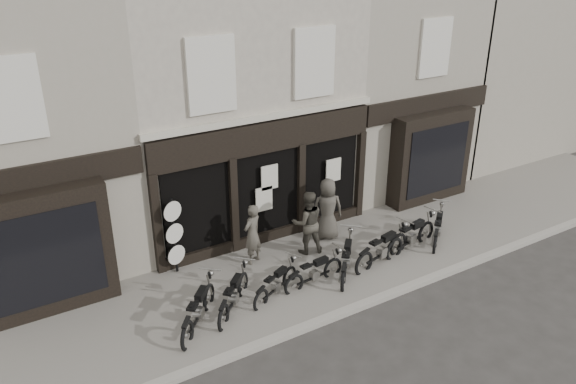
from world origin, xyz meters
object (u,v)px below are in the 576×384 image
motorcycle_6 (411,238)px  man_centre (307,222)px  motorcycle_5 (382,251)px  motorcycle_7 (438,230)px  motorcycle_3 (314,274)px  man_right (327,209)px  man_left (252,234)px  motorcycle_4 (346,261)px  motorcycle_0 (199,312)px  motorcycle_1 (234,297)px  motorcycle_2 (276,286)px  advert_sign_post (175,239)px

motorcycle_6 → man_centre: 3.20m
motorcycle_5 → motorcycle_7: 2.36m
motorcycle_3 → man_right: man_right is taller
motorcycle_7 → man_left: (-5.55, 1.73, 0.61)m
motorcycle_7 → man_right: bearing=107.8°
motorcycle_4 → motorcycle_6: motorcycle_6 is taller
motorcycle_3 → man_centre: size_ratio=1.03×
motorcycle_7 → man_left: bearing=122.7°
motorcycle_0 → motorcycle_1: (1.01, 0.14, -0.02)m
motorcycle_2 → motorcycle_5: 3.44m
motorcycle_5 → man_right: (-0.54, 2.00, 0.66)m
man_right → advert_sign_post: bearing=15.0°
motorcycle_2 → motorcycle_3: 1.15m
man_centre → advert_sign_post: (-3.70, 0.94, 0.06)m
motorcycle_5 → motorcycle_7: (2.36, 0.16, -0.03)m
motorcycle_1 → man_left: (1.45, 1.70, 0.61)m
motorcycle_0 → advert_sign_post: size_ratio=0.77×
motorcycle_4 → man_right: bearing=23.4°
motorcycle_1 → motorcycle_6: bearing=-45.0°
motorcycle_6 → motorcycle_5: bearing=176.4°
motorcycle_3 → advert_sign_post: bearing=134.3°
motorcycle_3 → motorcycle_7: motorcycle_7 is taller
motorcycle_1 → motorcycle_6: (5.89, -0.03, 0.03)m
man_right → motorcycle_3: bearing=69.3°
motorcycle_1 → motorcycle_4: size_ratio=0.93×
motorcycle_0 → man_centre: bearing=-27.2°
motorcycle_0 → man_centre: (4.11, 1.53, 0.66)m
motorcycle_0 → motorcycle_2: size_ratio=1.02×
motorcycle_3 → motorcycle_5: (2.28, -0.08, 0.06)m
motorcycle_1 → motorcycle_0: bearing=143.3°
motorcycle_4 → motorcycle_2: bearing=130.9°
motorcycle_0 → motorcycle_1: bearing=-39.6°
motorcycle_3 → advert_sign_post: advert_sign_post is taller
motorcycle_4 → man_centre: size_ratio=0.94×
motorcycle_4 → motorcycle_5: 1.20m
motorcycle_4 → motorcycle_5: (1.20, -0.10, 0.01)m
motorcycle_1 → man_centre: size_ratio=0.87×
man_left → man_centre: bearing=144.8°
man_centre → advert_sign_post: 3.82m
motorcycle_2 → motorcycle_5: (3.43, -0.16, 0.08)m
motorcycle_4 → man_left: size_ratio=1.01×
man_right → motorcycle_0: bearing=42.4°
motorcycle_2 → motorcycle_0: bearing=157.6°
motorcycle_1 → motorcycle_2: 1.20m
motorcycle_3 → advert_sign_post: 3.91m
motorcycle_1 → man_centre: (3.10, 1.39, 0.68)m
man_left → motorcycle_3: bearing=92.0°
motorcycle_2 → motorcycle_5: bearing=-27.9°
motorcycle_7 → man_centre: 4.20m
motorcycle_1 → motorcycle_7: 6.99m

